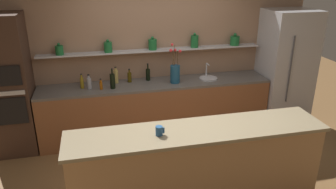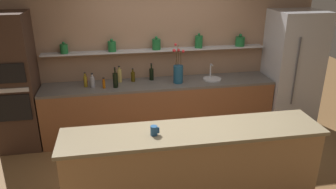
{
  "view_description": "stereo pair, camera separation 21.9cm",
  "coord_description": "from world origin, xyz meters",
  "px_view_note": "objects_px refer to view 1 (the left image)",
  "views": [
    {
      "loc": [
        -1.04,
        -3.67,
        2.69
      ],
      "look_at": [
        -0.12,
        0.3,
        1.08
      ],
      "focal_mm": 35.0,
      "sensor_mm": 36.0,
      "label": 1
    },
    {
      "loc": [
        -0.83,
        -3.71,
        2.69
      ],
      "look_at": [
        -0.12,
        0.3,
        1.08
      ],
      "focal_mm": 35.0,
      "sensor_mm": 36.0,
      "label": 2
    }
  ],
  "objects_px": {
    "bottle_sauce_2": "(82,81)",
    "sink_fixture": "(208,77)",
    "bottle_wine_3": "(148,74)",
    "bottle_oil_7": "(130,77)",
    "flower_vase": "(175,73)",
    "bottle_wine_0": "(113,81)",
    "bottle_spirit_6": "(116,76)",
    "refrigerator": "(285,69)",
    "bottle_spirit_5": "(89,83)",
    "oven_tower": "(9,86)",
    "coffee_mug": "(159,131)",
    "bottle_oil_1": "(82,82)",
    "bottle_sauce_4": "(101,85)"
  },
  "relations": [
    {
      "from": "coffee_mug",
      "to": "bottle_wine_3",
      "type": "bearing_deg",
      "value": 83.43
    },
    {
      "from": "bottle_wine_0",
      "to": "bottle_oil_7",
      "type": "relative_size",
      "value": 1.46
    },
    {
      "from": "bottle_sauce_2",
      "to": "bottle_wine_3",
      "type": "xyz_separation_m",
      "value": [
        1.06,
        0.02,
        0.04
      ]
    },
    {
      "from": "bottle_oil_1",
      "to": "bottle_wine_3",
      "type": "bearing_deg",
      "value": 7.76
    },
    {
      "from": "sink_fixture",
      "to": "coffee_mug",
      "type": "height_order",
      "value": "sink_fixture"
    },
    {
      "from": "bottle_spirit_6",
      "to": "bottle_wine_3",
      "type": "bearing_deg",
      "value": 1.79
    },
    {
      "from": "bottle_spirit_5",
      "to": "bottle_oil_7",
      "type": "bearing_deg",
      "value": 15.3
    },
    {
      "from": "coffee_mug",
      "to": "bottle_oil_1",
      "type": "bearing_deg",
      "value": 113.03
    },
    {
      "from": "flower_vase",
      "to": "bottle_wine_3",
      "type": "relative_size",
      "value": 2.21
    },
    {
      "from": "flower_vase",
      "to": "bottle_oil_7",
      "type": "xyz_separation_m",
      "value": [
        -0.71,
        0.19,
        -0.08
      ]
    },
    {
      "from": "refrigerator",
      "to": "bottle_sauce_2",
      "type": "distance_m",
      "value": 3.46
    },
    {
      "from": "bottle_wine_0",
      "to": "bottle_spirit_5",
      "type": "relative_size",
      "value": 1.41
    },
    {
      "from": "bottle_sauce_2",
      "to": "coffee_mug",
      "type": "distance_m",
      "value": 2.22
    },
    {
      "from": "bottle_oil_1",
      "to": "bottle_sauce_4",
      "type": "height_order",
      "value": "bottle_oil_1"
    },
    {
      "from": "sink_fixture",
      "to": "bottle_sauce_4",
      "type": "height_order",
      "value": "sink_fixture"
    },
    {
      "from": "bottle_oil_1",
      "to": "bottle_oil_7",
      "type": "xyz_separation_m",
      "value": [
        0.75,
        0.12,
        -0.01
      ]
    },
    {
      "from": "refrigerator",
      "to": "bottle_oil_7",
      "type": "distance_m",
      "value": 2.71
    },
    {
      "from": "bottle_spirit_6",
      "to": "bottle_oil_1",
      "type": "bearing_deg",
      "value": -166.53
    },
    {
      "from": "refrigerator",
      "to": "bottle_wine_3",
      "type": "xyz_separation_m",
      "value": [
        -2.39,
        0.2,
        0.01
      ]
    },
    {
      "from": "oven_tower",
      "to": "bottle_sauce_2",
      "type": "relative_size",
      "value": 12.62
    },
    {
      "from": "bottle_spirit_5",
      "to": "coffee_mug",
      "type": "xyz_separation_m",
      "value": [
        0.71,
        -1.87,
        0.06
      ]
    },
    {
      "from": "bottle_spirit_5",
      "to": "flower_vase",
      "type": "bearing_deg",
      "value": -0.7
    },
    {
      "from": "bottle_wine_0",
      "to": "bottle_oil_7",
      "type": "xyz_separation_m",
      "value": [
        0.29,
        0.23,
        -0.03
      ]
    },
    {
      "from": "bottle_oil_7",
      "to": "bottle_spirit_5",
      "type": "bearing_deg",
      "value": -164.7
    },
    {
      "from": "refrigerator",
      "to": "bottle_spirit_5",
      "type": "xyz_separation_m",
      "value": [
        -3.34,
        0.01,
        0.0
      ]
    },
    {
      "from": "flower_vase",
      "to": "bottle_sauce_2",
      "type": "bearing_deg",
      "value": 172.31
    },
    {
      "from": "bottle_spirit_6",
      "to": "sink_fixture",
      "type": "bearing_deg",
      "value": -5.2
    },
    {
      "from": "oven_tower",
      "to": "bottle_oil_1",
      "type": "distance_m",
      "value": 1.03
    },
    {
      "from": "bottle_wine_0",
      "to": "bottle_spirit_5",
      "type": "bearing_deg",
      "value": 170.73
    },
    {
      "from": "refrigerator",
      "to": "bottle_wine_0",
      "type": "distance_m",
      "value": 2.99
    },
    {
      "from": "bottle_sauce_4",
      "to": "bottle_oil_7",
      "type": "xyz_separation_m",
      "value": [
        0.47,
        0.24,
        0.01
      ]
    },
    {
      "from": "sink_fixture",
      "to": "bottle_oil_1",
      "type": "relative_size",
      "value": 1.3
    },
    {
      "from": "bottle_wine_0",
      "to": "bottle_spirit_6",
      "type": "distance_m",
      "value": 0.25
    },
    {
      "from": "oven_tower",
      "to": "bottle_oil_7",
      "type": "distance_m",
      "value": 1.79
    },
    {
      "from": "bottle_wine_0",
      "to": "bottle_sauce_2",
      "type": "xyz_separation_m",
      "value": [
        -0.47,
        0.24,
        -0.05
      ]
    },
    {
      "from": "oven_tower",
      "to": "coffee_mug",
      "type": "distance_m",
      "value": 2.66
    },
    {
      "from": "bottle_wine_0",
      "to": "coffee_mug",
      "type": "relative_size",
      "value": 3.13
    },
    {
      "from": "oven_tower",
      "to": "coffee_mug",
      "type": "height_order",
      "value": "oven_tower"
    },
    {
      "from": "flower_vase",
      "to": "bottle_oil_7",
      "type": "bearing_deg",
      "value": 164.95
    },
    {
      "from": "bottle_sauce_2",
      "to": "sink_fixture",
      "type": "bearing_deg",
      "value": -3.88
    },
    {
      "from": "flower_vase",
      "to": "bottle_oil_7",
      "type": "height_order",
      "value": "flower_vase"
    },
    {
      "from": "flower_vase",
      "to": "bottle_spirit_5",
      "type": "relative_size",
      "value": 2.74
    },
    {
      "from": "bottle_sauce_2",
      "to": "coffee_mug",
      "type": "height_order",
      "value": "coffee_mug"
    },
    {
      "from": "bottle_wine_3",
      "to": "bottle_oil_7",
      "type": "xyz_separation_m",
      "value": [
        -0.31,
        -0.02,
        -0.02
      ]
    },
    {
      "from": "sink_fixture",
      "to": "bottle_oil_1",
      "type": "bearing_deg",
      "value": 179.7
    },
    {
      "from": "bottle_wine_3",
      "to": "coffee_mug",
      "type": "distance_m",
      "value": 2.09
    },
    {
      "from": "refrigerator",
      "to": "sink_fixture",
      "type": "height_order",
      "value": "refrigerator"
    },
    {
      "from": "bottle_sauce_4",
      "to": "bottle_oil_7",
      "type": "bearing_deg",
      "value": 27.38
    },
    {
      "from": "bottle_spirit_6",
      "to": "bottle_spirit_5",
      "type": "bearing_deg",
      "value": -156.97
    },
    {
      "from": "refrigerator",
      "to": "sink_fixture",
      "type": "xyz_separation_m",
      "value": [
        -1.4,
        0.05,
        -0.07
      ]
    }
  ]
}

